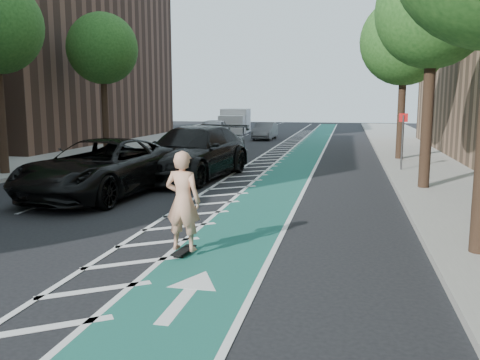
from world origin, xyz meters
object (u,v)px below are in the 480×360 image
(suv_near, at_px, (102,168))
(barrel_a, at_px, (145,167))
(suv_far, at_px, (193,152))
(skateboarder, at_px, (183,201))

(suv_near, height_order, barrel_a, suv_near)
(suv_far, xyz_separation_m, barrel_a, (-1.83, -0.41, -0.57))
(skateboarder, height_order, suv_near, skateboarder)
(suv_far, bearing_deg, barrel_a, -159.72)
(skateboarder, xyz_separation_m, suv_far, (-2.79, 9.63, -0.08))
(skateboarder, distance_m, suv_near, 7.08)
(suv_near, bearing_deg, skateboarder, -43.76)
(barrel_a, bearing_deg, suv_far, 12.65)
(suv_near, relative_size, barrel_a, 7.14)
(skateboarder, bearing_deg, suv_far, -67.37)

